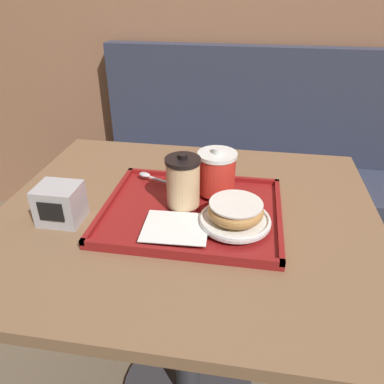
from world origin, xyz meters
TOP-DOWN VIEW (x-y plane):
  - booth_bench at (0.14, 0.87)m, footprint 1.41×0.44m
  - cafe_table at (0.00, 0.00)m, footprint 0.95×0.82m
  - serving_tray at (0.02, -0.01)m, footprint 0.43×0.35m
  - napkin_paper at (-0.01, -0.10)m, footprint 0.15×0.13m
  - coffee_cup_front at (-0.01, -0.00)m, footprint 0.09×0.09m
  - coffee_cup_rear at (0.07, 0.08)m, footprint 0.10×0.10m
  - plate_with_chocolate_donut at (0.12, -0.06)m, footprint 0.16×0.16m
  - donut_chocolate_glazed at (0.12, -0.06)m, footprint 0.13×0.13m
  - spoon at (-0.12, 0.12)m, footprint 0.14×0.06m
  - napkin_dispenser at (-0.29, -0.08)m, footprint 0.10×0.09m

SIDE VIEW (x-z plane):
  - booth_bench at x=0.14m, z-range -0.18..0.82m
  - cafe_table at x=0.00m, z-range 0.20..0.96m
  - serving_tray at x=0.02m, z-range 0.75..0.78m
  - napkin_paper at x=-0.01m, z-range 0.78..0.78m
  - spoon at x=-0.12m, z-range 0.78..0.79m
  - plate_with_chocolate_donut at x=0.12m, z-range 0.78..0.79m
  - napkin_dispenser at x=-0.29m, z-range 0.76..0.85m
  - donut_chocolate_glazed at x=0.12m, z-range 0.80..0.83m
  - coffee_cup_rear at x=0.07m, z-range 0.78..0.90m
  - coffee_cup_front at x=-0.01m, z-range 0.78..0.91m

